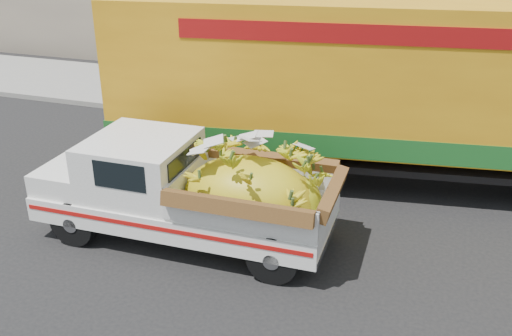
% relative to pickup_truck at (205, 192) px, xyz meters
% --- Properties ---
extents(ground, '(100.00, 100.00, 0.00)m').
position_rel_pickup_truck_xyz_m(ground, '(0.88, 0.58, -0.96)').
color(ground, black).
rests_on(ground, ground).
extents(curb, '(60.00, 0.25, 0.15)m').
position_rel_pickup_truck_xyz_m(curb, '(0.88, 5.99, -0.89)').
color(curb, gray).
rests_on(curb, ground).
extents(sidewalk, '(60.00, 4.00, 0.14)m').
position_rel_pickup_truck_xyz_m(sidewalk, '(0.88, 8.09, -0.89)').
color(sidewalk, gray).
rests_on(sidewalk, ground).
extents(pickup_truck, '(5.14, 1.96, 1.79)m').
position_rel_pickup_truck_xyz_m(pickup_truck, '(0.00, 0.00, 0.00)').
color(pickup_truck, black).
rests_on(pickup_truck, ground).
extents(semi_trailer, '(12.06, 4.23, 3.80)m').
position_rel_pickup_truck_xyz_m(semi_trailer, '(2.82, 3.55, 1.16)').
color(semi_trailer, black).
rests_on(semi_trailer, ground).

